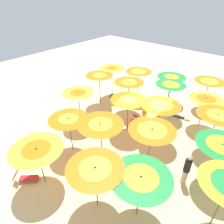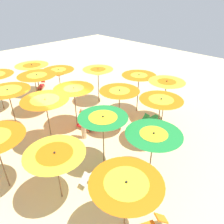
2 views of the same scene
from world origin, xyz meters
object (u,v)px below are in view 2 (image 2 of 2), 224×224
(beach_umbrella_1, at_px, (139,78))
(beach_umbrella_4, at_px, (32,68))
(lounger_2, at_px, (94,174))
(beach_ball, at_px, (85,83))
(beach_umbrella_16, at_px, (55,157))
(lounger_5, at_px, (151,119))
(beach_umbrella_15, at_px, (126,187))
(beach_umbrella_8, at_px, (37,78))
(beach_umbrella_11, at_px, (103,120))
(beach_umbrella_7, at_px, (74,91))
(lounger_1, at_px, (86,127))
(beachgoer_0, at_px, (83,123))
(beach_umbrella_6, at_px, (119,94))
(beach_umbrella_12, at_px, (45,103))
(beach_umbrella_2, at_px, (98,72))
(beach_umbrella_13, at_px, (8,93))
(beach_umbrella_0, at_px, (166,85))
(lounger_3, at_px, (41,85))
(beach_umbrella_10, at_px, (153,138))
(beach_umbrella_5, at_px, (161,103))
(beach_umbrella_3, at_px, (59,73))

(beach_umbrella_1, height_order, beach_umbrella_4, beach_umbrella_1)
(lounger_2, bearing_deg, beach_ball, 43.99)
(beach_umbrella_16, xyz_separation_m, lounger_5, (-6.55, -0.72, -1.70))
(beach_umbrella_1, bearing_deg, beach_umbrella_15, 36.31)
(beach_umbrella_8, bearing_deg, beach_umbrella_11, 85.39)
(beach_umbrella_7, bearing_deg, beach_umbrella_11, 73.04)
(beach_umbrella_1, bearing_deg, lounger_2, 22.51)
(lounger_1, xyz_separation_m, beachgoer_0, (0.52, 0.50, 0.72))
(beach_umbrella_6, relative_size, beach_umbrella_12, 0.95)
(beach_umbrella_2, xyz_separation_m, beach_umbrella_13, (5.51, -0.43, 0.17))
(beach_umbrella_0, relative_size, lounger_3, 2.37)
(beach_umbrella_10, bearing_deg, beach_umbrella_1, -135.43)
(lounger_1, height_order, lounger_2, lounger_1)
(beach_umbrella_5, height_order, beach_umbrella_6, beach_umbrella_5)
(lounger_1, relative_size, lounger_3, 1.21)
(beach_umbrella_15, relative_size, lounger_1, 1.78)
(lounger_2, bearing_deg, beach_umbrella_1, 13.28)
(beach_umbrella_13, xyz_separation_m, lounger_5, (-5.86, 4.53, -2.05))
(beach_umbrella_1, relative_size, beach_umbrella_2, 1.04)
(beach_umbrella_2, relative_size, lounger_3, 2.26)
(lounger_1, bearing_deg, beach_umbrella_12, 66.87)
(beach_umbrella_8, bearing_deg, beach_umbrella_15, 76.37)
(beach_umbrella_8, height_order, beach_umbrella_15, beach_umbrella_8)
(beach_umbrella_5, xyz_separation_m, beach_umbrella_12, (3.85, -3.56, 0.12))
(beach_umbrella_0, bearing_deg, beach_umbrella_12, -24.67)
(beach_umbrella_15, xyz_separation_m, lounger_5, (-5.89, -3.23, -1.80))
(lounger_1, bearing_deg, beach_umbrella_7, -9.20)
(beachgoer_0, bearing_deg, beach_umbrella_15, 120.64)
(beach_umbrella_7, xyz_separation_m, lounger_5, (-3.23, 2.77, -1.91))
(beach_umbrella_7, distance_m, beachgoer_0, 1.77)
(beach_umbrella_1, relative_size, beach_umbrella_5, 1.02)
(beach_umbrella_1, height_order, beach_umbrella_2, beach_umbrella_1)
(beach_umbrella_11, distance_m, lounger_1, 3.44)
(beach_umbrella_7, height_order, beach_ball, beach_umbrella_7)
(beach_umbrella_6, height_order, beachgoer_0, beach_umbrella_6)
(beach_umbrella_2, distance_m, lounger_5, 4.52)
(beach_umbrella_3, distance_m, beach_umbrella_10, 8.68)
(beach_umbrella_7, bearing_deg, lounger_3, -101.21)
(beachgoer_0, bearing_deg, beach_umbrella_2, -87.04)
(beach_umbrella_5, bearing_deg, beach_umbrella_13, -51.21)
(beach_umbrella_8, relative_size, beach_umbrella_12, 0.97)
(beach_ball, bearing_deg, beach_umbrella_3, 17.57)
(beach_umbrella_6, xyz_separation_m, beach_umbrella_12, (3.25, -1.51, 0.13))
(beach_umbrella_4, distance_m, lounger_1, 6.64)
(beach_umbrella_15, bearing_deg, lounger_2, -108.45)
(beach_umbrella_3, bearing_deg, lounger_3, -89.64)
(beach_umbrella_13, height_order, beach_umbrella_15, beach_umbrella_13)
(beach_umbrella_6, xyz_separation_m, beach_umbrella_13, (4.02, -3.70, 0.13))
(beach_umbrella_12, xyz_separation_m, beach_umbrella_16, (1.46, 3.06, -0.34))
(beach_umbrella_10, height_order, beach_umbrella_11, beach_umbrella_11)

